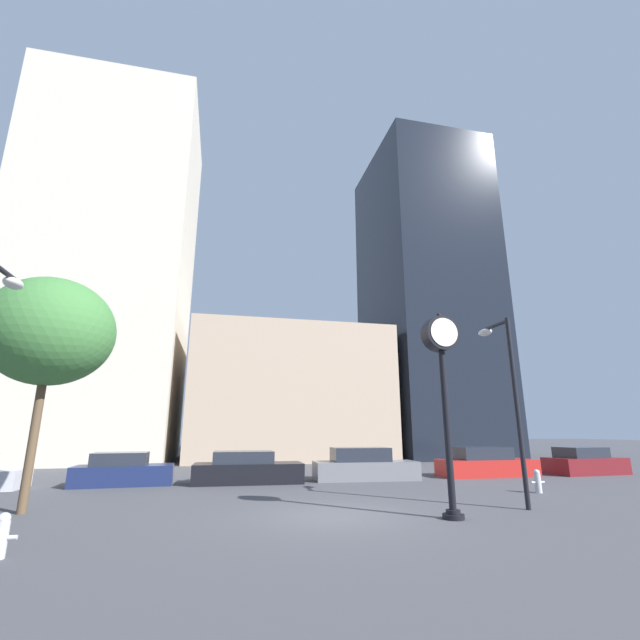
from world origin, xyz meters
TOP-DOWN VIEW (x-y plane):
  - ground_plane at (0.00, 0.00)m, footprint 200.00×200.00m
  - building_tall_tower at (-12.54, 24.00)m, footprint 12.18×12.00m
  - building_storefront_row at (2.20, 24.00)m, footprint 15.21×12.00m
  - building_glass_modern at (15.49, 24.00)m, footprint 9.71×12.00m
  - street_clock at (2.80, -1.14)m, footprint 0.99×0.55m
  - car_navy at (-6.89, 8.23)m, footprint 3.95×1.96m
  - car_black at (-1.83, 7.85)m, footprint 4.68×2.01m
  - car_grey at (3.50, 7.92)m, footprint 4.81×1.99m
  - car_red at (9.87, 8.06)m, footprint 4.75×1.88m
  - car_maroon at (15.52, 7.86)m, footprint 4.07×2.03m
  - fire_hydrant_near at (8.26, 2.46)m, footprint 0.54×0.24m
  - fire_hydrant_far at (-6.76, -2.52)m, footprint 0.51×0.22m
  - street_lamp_right at (5.57, -0.01)m, footprint 0.36×1.57m
  - bare_tree at (-8.19, 2.13)m, footprint 3.58×3.58m

SIDE VIEW (x-z plane):
  - ground_plane at x=0.00m, z-range 0.00..0.00m
  - fire_hydrant_far at x=-6.76m, z-range 0.01..0.76m
  - fire_hydrant_near at x=8.26m, z-range 0.01..0.82m
  - car_navy at x=-6.89m, z-range -0.10..1.20m
  - car_black at x=-1.83m, z-range -0.10..1.22m
  - car_maroon at x=15.52m, z-range -0.10..1.25m
  - car_red at x=9.87m, z-range -0.11..1.28m
  - car_grey at x=3.50m, z-range -0.12..1.31m
  - street_lamp_right at x=5.57m, z-range 1.00..6.62m
  - street_clock at x=2.80m, z-range 1.20..6.62m
  - bare_tree at x=-8.19m, z-range 1.70..8.36m
  - building_storefront_row at x=2.20m, z-range 0.00..10.10m
  - building_glass_modern at x=15.49m, z-range 0.00..29.15m
  - building_tall_tower at x=-12.54m, z-range 0.00..29.76m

